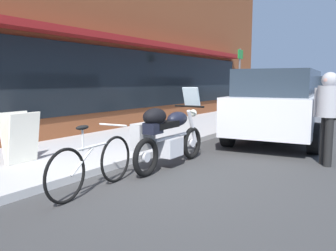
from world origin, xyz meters
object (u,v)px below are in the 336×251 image
at_px(touring_motorcycle, 166,134).
at_px(parked_car_down_block, 324,95).
at_px(parked_minivan, 281,103).
at_px(sandwich_board_sign, 20,137).
at_px(parked_bicycle, 93,164).
at_px(parking_sign_pole, 239,78).
at_px(pedestrian_walking, 328,107).

distance_m(touring_motorcycle, parked_car_down_block, 11.75).
bearing_deg(parked_minivan, sandwich_board_sign, 152.32).
distance_m(parked_bicycle, parking_sign_pole, 8.91).
height_order(touring_motorcycle, parked_minivan, parked_minivan).
relative_size(sandwich_board_sign, parking_sign_pole, 0.34).
xyz_separation_m(parked_bicycle, parking_sign_pole, (8.72, 1.35, 1.24)).
relative_size(parked_bicycle, parking_sign_pole, 0.68).
height_order(touring_motorcycle, parked_bicycle, touring_motorcycle).
relative_size(sandwich_board_sign, parked_car_down_block, 0.18).
bearing_deg(parking_sign_pole, touring_motorcycle, -168.24).
bearing_deg(pedestrian_walking, parked_minivan, 31.58).
relative_size(touring_motorcycle, parked_car_down_block, 0.45).
xyz_separation_m(parking_sign_pole, parked_car_down_block, (4.62, -2.17, -0.72)).
distance_m(parked_minivan, parking_sign_pole, 3.90).
distance_m(parked_bicycle, parked_car_down_block, 13.37).
xyz_separation_m(touring_motorcycle, pedestrian_walking, (1.75, -2.29, 0.45)).
relative_size(touring_motorcycle, parked_bicycle, 1.23).
height_order(parked_bicycle, parked_car_down_block, parked_car_down_block).
distance_m(pedestrian_walking, parking_sign_pole, 6.58).
xyz_separation_m(touring_motorcycle, parked_car_down_block, (11.73, -0.68, 0.30)).
bearing_deg(pedestrian_walking, parked_bicycle, 144.25).
relative_size(parked_minivan, parked_car_down_block, 1.06).
bearing_deg(sandwich_board_sign, touring_motorcycle, -54.91).
height_order(pedestrian_walking, parked_car_down_block, parked_car_down_block).
distance_m(parked_minivan, pedestrian_walking, 2.73).
xyz_separation_m(pedestrian_walking, parked_car_down_block, (9.98, 1.60, -0.15)).
relative_size(touring_motorcycle, pedestrian_walking, 1.27).
height_order(sandwich_board_sign, parking_sign_pole, parking_sign_pole).
bearing_deg(sandwich_board_sign, parking_sign_pole, -3.62).
height_order(touring_motorcycle, parking_sign_pole, parking_sign_pole).
bearing_deg(parking_sign_pole, parked_minivan, -142.37).
xyz_separation_m(parked_bicycle, parked_minivan, (5.68, -0.99, 0.56)).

